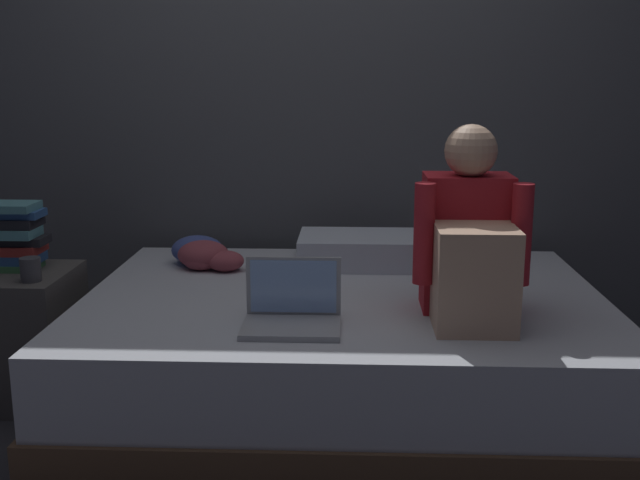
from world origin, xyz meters
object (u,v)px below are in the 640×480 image
Objects in this scene: bed at (344,350)px; person_sitting at (470,245)px; pillow at (363,250)px; nightstand at (17,336)px; book_stack at (13,235)px; laptop at (292,310)px; mug at (31,269)px; clothes_pile at (204,254)px.

person_sitting is at bearing -31.59° from bed.
pillow reaches higher than bed.
book_stack is (-0.01, 0.06, 0.40)m from nightstand.
laptop reaches higher than mug.
nightstand is at bearing 159.71° from laptop.
laptop is (1.13, -0.42, 0.25)m from nightstand.
clothes_pile is (-0.61, 0.37, 0.29)m from bed.
laptop is 0.57× the size of pillow.
pillow is at bearing 23.91° from mug.
book_stack reaches higher than nightstand.
pillow is at bearing 116.14° from person_sitting.
pillow reaches higher than clothes_pile.
mug is at bearing 174.28° from person_sitting.
bed is 1.22m from mug.
clothes_pile is (-1.04, 0.63, -0.19)m from person_sitting.
person_sitting reaches higher than laptop.
mug is (-1.25, -0.55, 0.04)m from pillow.
mug is at bearing 163.41° from laptop.
pillow is 6.22× the size of mug.
mug is 0.27× the size of clothes_pile.
nightstand is at bearing -162.54° from pillow.
pillow is (1.38, 0.43, 0.26)m from nightstand.
bed is 22.22× the size of mug.
pillow reaches higher than nightstand.
person_sitting is at bearing 13.13° from laptop.
clothes_pile is at bearing 120.00° from laptop.
pillow is at bearing 73.94° from laptop.
pillow is (0.25, 0.85, 0.01)m from laptop.
book_stack is at bearing 168.90° from person_sitting.
mug is 0.73m from clothes_pile.
book_stack reaches higher than mug.
mug is (-1.00, 0.30, 0.05)m from laptop.
bed is 3.57× the size of pillow.
book_stack is 2.97× the size of mug.
person_sitting reaches higher than clothes_pile.
bed is 7.48× the size of book_stack.
person_sitting is 7.28× the size of mug.
person_sitting is at bearing -9.20° from nightstand.
bed is 0.52m from laptop.
bed is at bearing 5.04° from mug.
laptop is 1.05m from mug.
book_stack is 0.77m from clothes_pile.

